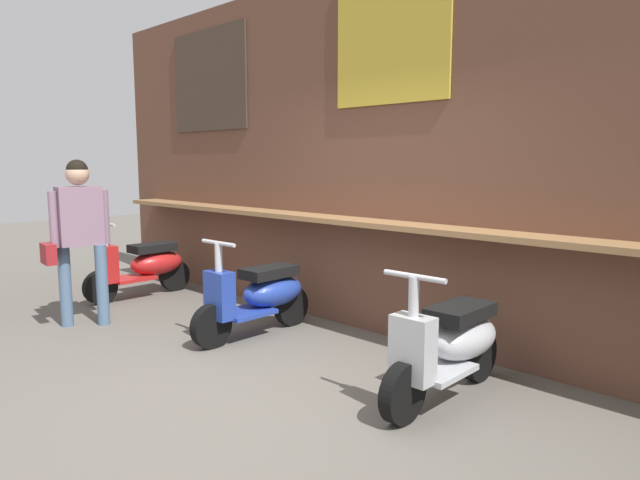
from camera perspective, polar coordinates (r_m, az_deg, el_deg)
ground_plane at (r=4.29m, az=-8.34°, el=-15.22°), size 27.66×27.66×0.00m
market_stall_facade at (r=5.39m, az=8.95°, el=8.81°), size 9.88×0.61×3.55m
scooter_red at (r=7.45m, az=-17.14°, el=-2.44°), size 0.46×1.40×0.97m
scooter_blue at (r=5.59m, az=-6.02°, el=-5.50°), size 0.46×1.40×0.97m
scooter_silver at (r=4.22m, az=12.97°, el=-10.12°), size 0.46×1.40×0.97m
shopper_with_handbag at (r=6.22m, az=-22.99°, el=1.34°), size 0.33×0.67×1.70m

